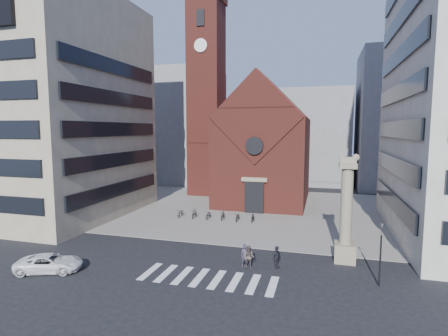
{
  "coord_description": "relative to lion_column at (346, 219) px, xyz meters",
  "views": [
    {
      "loc": [
        8.1,
        -25.46,
        10.5
      ],
      "look_at": [
        -1.41,
        8.0,
        6.64
      ],
      "focal_mm": 28.0,
      "sensor_mm": 36.0,
      "label": 1
    }
  ],
  "objects": [
    {
      "name": "campanile",
      "position": [
        -20.01,
        25.0,
        12.28
      ],
      "size": [
        5.5,
        5.5,
        31.2
      ],
      "color": "maroon",
      "rests_on": "ground"
    },
    {
      "name": "bg_block_mid",
      "position": [
        -4.01,
        42.0,
        5.54
      ],
      "size": [
        14.0,
        12.0,
        18.0
      ],
      "primitive_type": "cube",
      "color": "gray",
      "rests_on": "ground"
    },
    {
      "name": "bg_block_right",
      "position": [
        11.99,
        39.0,
        8.54
      ],
      "size": [
        16.0,
        14.0,
        24.0
      ],
      "primitive_type": "cube",
      "color": "gray",
      "rests_on": "ground"
    },
    {
      "name": "scooter_5",
      "position": [
        -9.33,
        9.53,
        -2.87
      ],
      "size": [
        0.58,
        1.81,
        1.07
      ],
      "primitive_type": "imported",
      "rotation": [
        0.0,
        0.0,
        0.04
      ],
      "color": "black",
      "rests_on": "piazza"
    },
    {
      "name": "pedestrian_2",
      "position": [
        -5.06,
        -2.8,
        -2.6
      ],
      "size": [
        0.8,
        1.09,
        1.72
      ],
      "primitive_type": "imported",
      "rotation": [
        0.0,
        0.0,
        1.14
      ],
      "color": "#232229",
      "rests_on": "ground"
    },
    {
      "name": "pedestrian_0",
      "position": [
        -7.43,
        -3.21,
        -2.58
      ],
      "size": [
        0.7,
        0.53,
        1.75
      ],
      "primitive_type": "imported",
      "rotation": [
        0.0,
        0.0,
        0.18
      ],
      "color": "#362F41",
      "rests_on": "ground"
    },
    {
      "name": "lion_column",
      "position": [
        0.0,
        0.0,
        0.0
      ],
      "size": [
        1.63,
        1.6,
        8.68
      ],
      "color": "gray",
      "rests_on": "ground"
    },
    {
      "name": "building_left",
      "position": [
        -34.01,
        7.0,
        9.54
      ],
      "size": [
        18.0,
        20.0,
        26.0
      ],
      "primitive_type": "cube",
      "color": "tan",
      "rests_on": "ground"
    },
    {
      "name": "church",
      "position": [
        -10.01,
        22.04,
        4.53
      ],
      "size": [
        12.0,
        16.65,
        18.0
      ],
      "color": "maroon",
      "rests_on": "ground"
    },
    {
      "name": "scooter_4",
      "position": [
        -11.09,
        9.53,
        -2.92
      ],
      "size": [
        0.72,
        1.87,
        0.97
      ],
      "primitive_type": "imported",
      "rotation": [
        0.0,
        0.0,
        0.04
      ],
      "color": "black",
      "rests_on": "piazza"
    },
    {
      "name": "pedestrian_1",
      "position": [
        -7.06,
        -3.41,
        -2.59
      ],
      "size": [
        0.94,
        0.79,
        1.73
      ],
      "primitive_type": "imported",
      "rotation": [
        0.0,
        0.0,
        -0.18
      ],
      "color": "#514641",
      "rests_on": "ground"
    },
    {
      "name": "white_car",
      "position": [
        -21.15,
        -8.06,
        -2.81
      ],
      "size": [
        5.08,
        3.62,
        1.29
      ],
      "primitive_type": "imported",
      "rotation": [
        0.0,
        0.0,
        1.93
      ],
      "color": "white",
      "rests_on": "ground"
    },
    {
      "name": "traffic_light",
      "position": [
        1.99,
        -4.0,
        -1.17
      ],
      "size": [
        0.13,
        0.16,
        4.3
      ],
      "color": "black",
      "rests_on": "ground"
    },
    {
      "name": "bg_block_left",
      "position": [
        -30.01,
        37.0,
        7.54
      ],
      "size": [
        16.0,
        14.0,
        22.0
      ],
      "primitive_type": "cube",
      "color": "gray",
      "rests_on": "ground"
    },
    {
      "name": "piazza",
      "position": [
        -10.01,
        16.0,
        -3.43
      ],
      "size": [
        46.0,
        30.0,
        0.05
      ],
      "primitive_type": "cube",
      "color": "gray",
      "rests_on": "ground"
    },
    {
      "name": "scooter_3",
      "position": [
        -12.85,
        9.53,
        -2.87
      ],
      "size": [
        0.58,
        1.81,
        1.07
      ],
      "primitive_type": "imported",
      "rotation": [
        0.0,
        0.0,
        0.04
      ],
      "color": "black",
      "rests_on": "piazza"
    },
    {
      "name": "scooter_2",
      "position": [
        -14.61,
        9.53,
        -2.92
      ],
      "size": [
        0.72,
        1.87,
        0.97
      ],
      "primitive_type": "imported",
      "rotation": [
        0.0,
        0.0,
        0.04
      ],
      "color": "black",
      "rests_on": "piazza"
    },
    {
      "name": "zebra_crossing",
      "position": [
        -9.46,
        -6.0,
        -3.45
      ],
      "size": [
        10.2,
        3.2,
        0.01
      ],
      "primitive_type": null,
      "color": "white",
      "rests_on": "ground"
    },
    {
      "name": "scooter_0",
      "position": [
        -18.13,
        9.53,
        -2.92
      ],
      "size": [
        0.72,
        1.87,
        0.97
      ],
      "primitive_type": "imported",
      "rotation": [
        0.0,
        0.0,
        0.04
      ],
      "color": "black",
      "rests_on": "piazza"
    },
    {
      "name": "ground",
      "position": [
        -10.01,
        -3.0,
        -3.46
      ],
      "size": [
        120.0,
        120.0,
        0.0
      ],
      "primitive_type": "plane",
      "color": "black",
      "rests_on": "ground"
    },
    {
      "name": "scooter_1",
      "position": [
        -16.37,
        9.53,
        -2.87
      ],
      "size": [
        0.58,
        1.81,
        1.07
      ],
      "primitive_type": "imported",
      "rotation": [
        0.0,
        0.0,
        0.04
      ],
      "color": "black",
      "rests_on": "piazza"
    }
  ]
}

